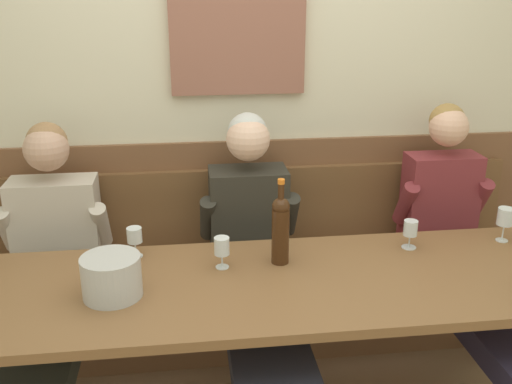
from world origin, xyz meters
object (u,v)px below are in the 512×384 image
(person_center_right_seat, at_px, (256,265))
(wine_glass_center_rear, at_px, (410,230))
(person_right_seat, at_px, (45,284))
(ice_bucket, at_px, (112,277))
(wine_glass_center_front, at_px, (222,248))
(dining_table, at_px, (277,296))
(wine_glass_left_end, at_px, (505,218))
(wine_bottle_amber_mid, at_px, (280,228))
(person_left_seat, at_px, (466,257))
(wine_glass_mid_right, at_px, (135,237))
(wall_bench, at_px, (257,294))

(person_center_right_seat, xyz_separation_m, wine_glass_center_rear, (0.69, -0.10, 0.18))
(person_right_seat, xyz_separation_m, person_center_right_seat, (0.95, 0.02, 0.02))
(ice_bucket, bearing_deg, wine_glass_center_front, 22.64)
(ice_bucket, xyz_separation_m, wine_glass_center_front, (0.43, 0.18, 0.01))
(person_center_right_seat, bearing_deg, ice_bucket, -148.31)
(dining_table, relative_size, ice_bucket, 11.00)
(wine_glass_left_end, bearing_deg, wine_glass_center_rear, -177.87)
(dining_table, distance_m, wine_bottle_amber_mid, 0.28)
(person_left_seat, height_order, wine_glass_center_front, person_left_seat)
(dining_table, relative_size, wine_glass_mid_right, 18.38)
(person_left_seat, relative_size, wine_glass_left_end, 7.99)
(person_right_seat, bearing_deg, wall_bench, 19.94)
(wine_glass_left_end, distance_m, wine_glass_center_front, 1.32)
(dining_table, height_order, wine_bottle_amber_mid, wine_bottle_amber_mid)
(person_right_seat, bearing_deg, person_left_seat, -0.03)
(wine_bottle_amber_mid, xyz_separation_m, wine_glass_center_front, (-0.25, -0.02, -0.07))
(wine_bottle_amber_mid, distance_m, wine_glass_center_front, 0.26)
(wall_bench, xyz_separation_m, wine_glass_left_end, (1.10, -0.42, 0.56))
(wine_glass_mid_right, xyz_separation_m, wine_glass_center_front, (0.37, -0.15, -0.00))
(person_center_right_seat, relative_size, ice_bucket, 5.61)
(person_left_seat, height_order, wine_glass_left_end, person_left_seat)
(wine_glass_left_end, bearing_deg, person_center_right_seat, 175.67)
(person_center_right_seat, relative_size, wine_glass_center_front, 9.29)
(person_right_seat, height_order, wine_glass_left_end, person_right_seat)
(wine_glass_center_front, bearing_deg, ice_bucket, -157.36)
(dining_table, height_order, wine_glass_mid_right, wine_glass_mid_right)
(wine_glass_center_rear, distance_m, wine_glass_center_front, 0.86)
(person_center_right_seat, distance_m, ice_bucket, 0.73)
(ice_bucket, xyz_separation_m, wine_bottle_amber_mid, (0.69, 0.20, 0.08))
(wine_bottle_amber_mid, relative_size, wine_glass_mid_right, 2.78)
(wine_glass_center_rear, bearing_deg, wine_glass_center_front, -174.18)
(dining_table, relative_size, person_left_seat, 1.93)
(person_center_right_seat, xyz_separation_m, wine_glass_center_front, (-0.17, -0.19, 0.19))
(ice_bucket, relative_size, wine_glass_center_front, 1.66)
(wine_bottle_amber_mid, xyz_separation_m, wine_glass_center_rear, (0.61, 0.07, -0.07))
(person_center_right_seat, relative_size, wine_bottle_amber_mid, 3.37)
(person_center_right_seat, distance_m, wine_glass_center_front, 0.32)
(person_right_seat, distance_m, wine_glass_mid_right, 0.46)
(dining_table, bearing_deg, wine_glass_center_front, 147.14)
(wall_bench, bearing_deg, person_center_right_seat, -97.64)
(wine_glass_center_rear, bearing_deg, person_center_right_seat, 171.40)
(wine_glass_center_front, bearing_deg, wine_glass_mid_right, 157.64)
(ice_bucket, height_order, wine_glass_mid_right, ice_bucket)
(wall_bench, relative_size, wine_glass_mid_right, 20.57)
(ice_bucket, bearing_deg, wine_glass_center_rear, 11.74)
(person_right_seat, distance_m, wine_glass_center_rear, 1.65)
(wine_bottle_amber_mid, xyz_separation_m, wine_glass_left_end, (1.07, 0.09, -0.05))
(wall_bench, distance_m, dining_table, 0.76)
(wall_bench, height_order, wine_bottle_amber_mid, wine_bottle_amber_mid)
(person_center_right_seat, relative_size, wine_glass_center_rear, 9.65)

